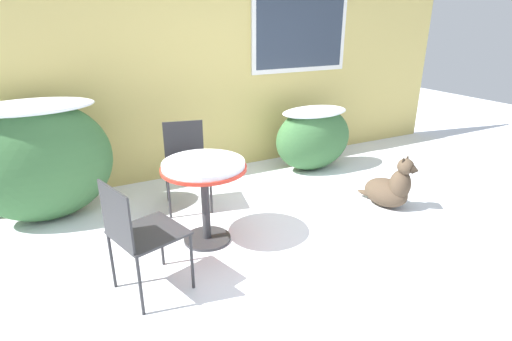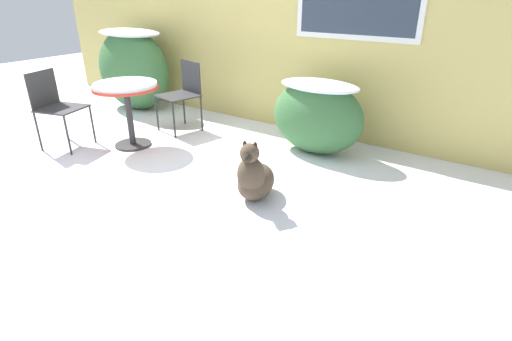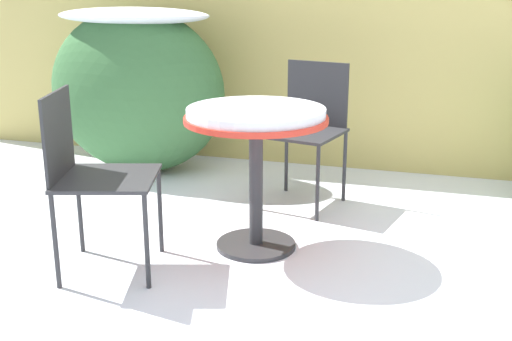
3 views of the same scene
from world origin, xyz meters
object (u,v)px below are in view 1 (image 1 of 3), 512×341
object	(u,v)px
patio_table	(204,176)
dog	(390,189)
patio_chair_near_table	(186,159)
patio_chair_far_side	(138,231)

from	to	relation	value
patio_table	dog	xyz separation A→B (m)	(2.02, -0.27, -0.43)
patio_chair_near_table	patio_chair_far_side	bearing A→B (deg)	-108.08
patio_table	dog	world-z (taller)	patio_table
dog	patio_chair_far_side	bearing A→B (deg)	167.69
patio_table	patio_chair_near_table	world-z (taller)	patio_chair_near_table
patio_table	patio_chair_near_table	bearing A→B (deg)	83.32
patio_chair_near_table	patio_chair_far_side	xyz separation A→B (m)	(-0.79, -1.31, 0.00)
patio_table	patio_chair_far_side	xyz separation A→B (m)	(-0.69, -0.49, -0.12)
patio_table	patio_chair_far_side	world-z (taller)	patio_chair_far_side
patio_chair_near_table	dog	xyz separation A→B (m)	(1.92, -1.09, -0.31)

